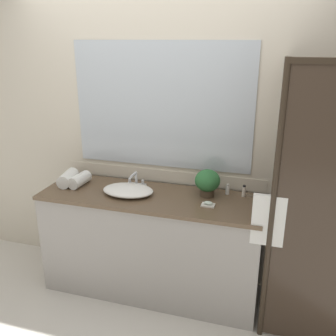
# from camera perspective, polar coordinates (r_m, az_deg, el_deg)

# --- Properties ---
(ground_plane) EXTENTS (8.00, 8.00, 0.00)m
(ground_plane) POSITION_cam_1_polar(r_m,az_deg,el_deg) (3.45, -2.52, -18.09)
(ground_plane) COLOR silver
(wall_back_with_mirror) EXTENTS (4.40, 0.06, 2.60)m
(wall_back_with_mirror) POSITION_cam_1_polar(r_m,az_deg,el_deg) (3.16, -0.84, 4.95)
(wall_back_with_mirror) COLOR beige
(wall_back_with_mirror) RESTS_ON ground_plane
(vanity_cabinet) EXTENTS (1.80, 0.58, 0.90)m
(vanity_cabinet) POSITION_cam_1_polar(r_m,az_deg,el_deg) (3.20, -2.58, -11.58)
(vanity_cabinet) COLOR #9E9993
(vanity_cabinet) RESTS_ON ground_plane
(shower_enclosure) EXTENTS (1.20, 0.59, 2.00)m
(shower_enclosure) POSITION_cam_1_polar(r_m,az_deg,el_deg) (2.65, 22.90, -6.18)
(shower_enclosure) COLOR #2D2319
(shower_enclosure) RESTS_ON ground_plane
(sink_basin) EXTENTS (0.42, 0.30, 0.06)m
(sink_basin) POSITION_cam_1_polar(r_m,az_deg,el_deg) (3.02, -6.20, -3.43)
(sink_basin) COLOR white
(sink_basin) RESTS_ON vanity_cabinet
(faucet) EXTENTS (0.17, 0.15, 0.13)m
(faucet) POSITION_cam_1_polar(r_m,az_deg,el_deg) (3.16, -5.01, -2.05)
(faucet) COLOR silver
(faucet) RESTS_ON vanity_cabinet
(potted_plant) EXTENTS (0.20, 0.20, 0.22)m
(potted_plant) POSITION_cam_1_polar(r_m,az_deg,el_deg) (2.95, 6.12, -2.11)
(potted_plant) COLOR #473828
(potted_plant) RESTS_ON vanity_cabinet
(soap_dish) EXTENTS (0.10, 0.07, 0.04)m
(soap_dish) POSITION_cam_1_polar(r_m,az_deg,el_deg) (2.82, 6.23, -5.56)
(soap_dish) COLOR silver
(soap_dish) RESTS_ON vanity_cabinet
(amenity_bottle_lotion) EXTENTS (0.03, 0.03, 0.09)m
(amenity_bottle_lotion) POSITION_cam_1_polar(r_m,az_deg,el_deg) (3.01, 11.67, -3.52)
(amenity_bottle_lotion) COLOR silver
(amenity_bottle_lotion) RESTS_ON vanity_cabinet
(amenity_bottle_conditioner) EXTENTS (0.03, 0.03, 0.09)m
(amenity_bottle_conditioner) POSITION_cam_1_polar(r_m,az_deg,el_deg) (3.03, 9.19, -3.28)
(amenity_bottle_conditioner) COLOR white
(amenity_bottle_conditioner) RESTS_ON vanity_cabinet
(rolled_towel_near_edge) EXTENTS (0.15, 0.25, 0.11)m
(rolled_towel_near_edge) POSITION_cam_1_polar(r_m,az_deg,el_deg) (3.30, -15.21, -1.52)
(rolled_towel_near_edge) COLOR white
(rolled_towel_near_edge) RESTS_ON vanity_cabinet
(rolled_towel_middle) EXTENTS (0.12, 0.23, 0.10)m
(rolled_towel_middle) POSITION_cam_1_polar(r_m,az_deg,el_deg) (3.25, -13.49, -1.79)
(rolled_towel_middle) COLOR white
(rolled_towel_middle) RESTS_ON vanity_cabinet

